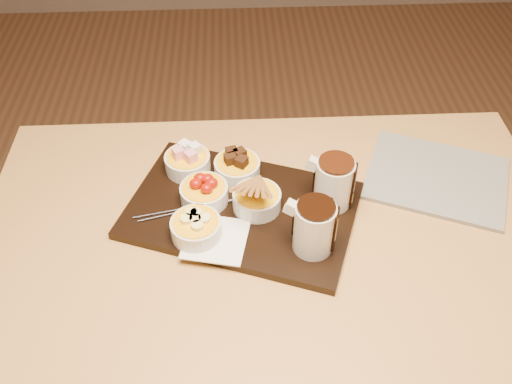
{
  "coord_description": "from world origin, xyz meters",
  "views": [
    {
      "loc": [
        -0.07,
        -0.75,
        1.62
      ],
      "look_at": [
        -0.03,
        0.08,
        0.81
      ],
      "focal_mm": 40.0,
      "sensor_mm": 36.0,
      "label": 1
    }
  ],
  "objects_px": {
    "serving_board": "(242,210)",
    "pitcher_dark_chocolate": "(314,228)",
    "pitcher_milk_chocolate": "(334,184)",
    "dining_table": "(272,271)",
    "newspaper": "(436,178)",
    "bowl_strawberries": "(204,194)"
  },
  "relations": [
    {
      "from": "bowl_strawberries",
      "to": "newspaper",
      "type": "distance_m",
      "value": 0.52
    },
    {
      "from": "serving_board",
      "to": "pitcher_dark_chocolate",
      "type": "relative_size",
      "value": 4.3
    },
    {
      "from": "pitcher_dark_chocolate",
      "to": "pitcher_milk_chocolate",
      "type": "xyz_separation_m",
      "value": [
        0.05,
        0.12,
        0.0
      ]
    },
    {
      "from": "serving_board",
      "to": "pitcher_dark_chocolate",
      "type": "height_order",
      "value": "pitcher_dark_chocolate"
    },
    {
      "from": "serving_board",
      "to": "bowl_strawberries",
      "type": "distance_m",
      "value": 0.08
    },
    {
      "from": "pitcher_dark_chocolate",
      "to": "pitcher_milk_chocolate",
      "type": "bearing_deg",
      "value": 85.6
    },
    {
      "from": "bowl_strawberries",
      "to": "pitcher_dark_chocolate",
      "type": "xyz_separation_m",
      "value": [
        0.21,
        -0.14,
        0.03
      ]
    },
    {
      "from": "serving_board",
      "to": "pitcher_milk_chocolate",
      "type": "height_order",
      "value": "pitcher_milk_chocolate"
    },
    {
      "from": "newspaper",
      "to": "pitcher_dark_chocolate",
      "type": "bearing_deg",
      "value": -124.25
    },
    {
      "from": "dining_table",
      "to": "serving_board",
      "type": "relative_size",
      "value": 2.61
    },
    {
      "from": "dining_table",
      "to": "pitcher_dark_chocolate",
      "type": "distance_m",
      "value": 0.19
    },
    {
      "from": "dining_table",
      "to": "pitcher_dark_chocolate",
      "type": "relative_size",
      "value": 11.23
    },
    {
      "from": "pitcher_dark_chocolate",
      "to": "newspaper",
      "type": "height_order",
      "value": "pitcher_dark_chocolate"
    },
    {
      "from": "dining_table",
      "to": "pitcher_dark_chocolate",
      "type": "bearing_deg",
      "value": -25.51
    },
    {
      "from": "pitcher_dark_chocolate",
      "to": "pitcher_milk_chocolate",
      "type": "height_order",
      "value": "same"
    },
    {
      "from": "pitcher_dark_chocolate",
      "to": "pitcher_milk_chocolate",
      "type": "distance_m",
      "value": 0.13
    },
    {
      "from": "bowl_strawberries",
      "to": "newspaper",
      "type": "bearing_deg",
      "value": 6.52
    },
    {
      "from": "pitcher_dark_chocolate",
      "to": "pitcher_milk_chocolate",
      "type": "relative_size",
      "value": 1.0
    },
    {
      "from": "pitcher_milk_chocolate",
      "to": "serving_board",
      "type": "bearing_deg",
      "value": -158.2
    },
    {
      "from": "serving_board",
      "to": "pitcher_milk_chocolate",
      "type": "xyz_separation_m",
      "value": [
        0.19,
        0.01,
        0.06
      ]
    },
    {
      "from": "serving_board",
      "to": "newspaper",
      "type": "relative_size",
      "value": 1.54
    },
    {
      "from": "newspaper",
      "to": "bowl_strawberries",
      "type": "bearing_deg",
      "value": -150.62
    }
  ]
}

